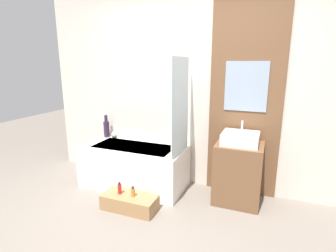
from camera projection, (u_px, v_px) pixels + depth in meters
ground_plane at (131, 251)px, 2.36m from camera, size 12.00×12.00×0.00m
wall_tiled_back at (187, 90)px, 3.48m from camera, size 4.20×0.06×2.60m
wall_wood_accent at (246, 93)px, 3.16m from camera, size 0.87×0.04×2.60m
bathtub at (134, 166)px, 3.58m from camera, size 1.39×0.69×0.56m
glass_shower_screen at (180, 107)px, 3.11m from camera, size 0.01×0.58×1.16m
wooden_step_bench at (130, 202)px, 3.02m from camera, size 0.64×0.28×0.17m
vanity_cabinet at (238, 173)px, 3.14m from camera, size 0.54×0.48×0.73m
sink at (240, 138)px, 3.04m from camera, size 0.41×0.38×0.26m
vase_tall_dark at (106, 128)px, 3.93m from camera, size 0.09×0.09×0.34m
vase_round_light at (115, 135)px, 3.89m from camera, size 0.10×0.10×0.10m
bottle_soap_primary at (120, 189)px, 3.03m from camera, size 0.04×0.04×0.14m
bottle_soap_secondary at (133, 192)px, 2.97m from camera, size 0.05×0.05×0.12m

